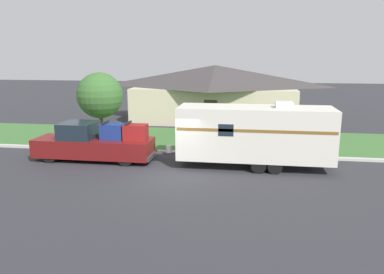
% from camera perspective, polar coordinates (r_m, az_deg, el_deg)
% --- Properties ---
extents(ground_plane, '(120.00, 120.00, 0.00)m').
position_cam_1_polar(ground_plane, '(17.32, -3.35, -5.77)').
color(ground_plane, '#2D2D33').
extents(curb_strip, '(80.00, 0.30, 0.14)m').
position_cam_1_polar(curb_strip, '(20.83, -1.23, -2.40)').
color(curb_strip, beige).
rests_on(curb_strip, ground_plane).
extents(lawn_strip, '(80.00, 7.00, 0.03)m').
position_cam_1_polar(lawn_strip, '(24.34, 0.23, -0.35)').
color(lawn_strip, '#3D6B33').
rests_on(lawn_strip, ground_plane).
extents(house_across_street, '(13.91, 7.91, 4.56)m').
position_cam_1_polar(house_across_street, '(31.66, 3.54, 6.91)').
color(house_across_street, beige).
rests_on(house_across_street, ground_plane).
extents(pickup_truck, '(6.23, 1.92, 2.07)m').
position_cam_1_polar(pickup_truck, '(20.11, -14.64, -0.92)').
color(pickup_truck, black).
rests_on(pickup_truck, ground_plane).
extents(travel_trailer, '(8.63, 2.30, 3.24)m').
position_cam_1_polar(travel_trailer, '(18.33, 9.54, 0.61)').
color(travel_trailer, black).
rests_on(travel_trailer, ground_plane).
extents(mailbox, '(0.48, 0.20, 1.26)m').
position_cam_1_polar(mailbox, '(21.14, 15.85, -0.15)').
color(mailbox, brown).
rests_on(mailbox, ground_plane).
extents(tree_in_yard, '(2.85, 2.85, 4.35)m').
position_cam_1_polar(tree_in_yard, '(24.08, -13.85, 6.15)').
color(tree_in_yard, brown).
rests_on(tree_in_yard, ground_plane).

